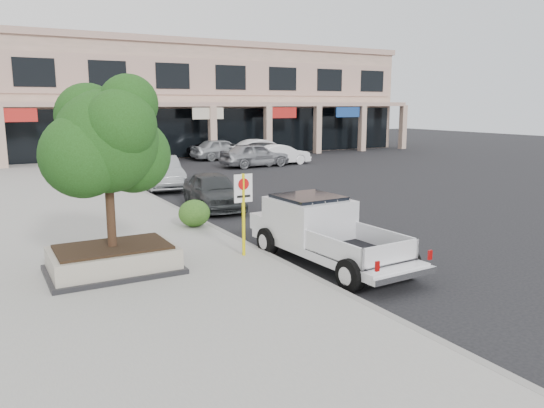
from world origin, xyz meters
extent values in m
plane|color=black|center=(0.00, 0.00, 0.00)|extent=(120.00, 120.00, 0.00)
cube|color=gray|center=(-5.50, 6.00, 0.07)|extent=(8.00, 52.00, 0.15)
cube|color=gray|center=(-1.55, 6.00, 0.07)|extent=(0.20, 52.00, 0.15)
cube|color=tan|center=(8.00, 34.00, 4.50)|extent=(40.00, 10.00, 9.00)
cube|color=tan|center=(8.00, 34.00, 9.25)|extent=(40.40, 10.40, 0.50)
cube|color=tan|center=(8.00, 27.90, 4.30)|extent=(40.00, 2.20, 0.35)
cube|color=tan|center=(28.00, 27.05, 2.10)|extent=(0.55, 0.55, 4.20)
cube|color=black|center=(8.00, 28.95, 2.00)|extent=(39.20, 0.08, 3.90)
cube|color=black|center=(-5.74, 1.01, 0.21)|extent=(3.20, 2.20, 0.12)
cube|color=#ADA491|center=(-5.74, 1.01, 0.52)|extent=(3.00, 2.00, 0.50)
cube|color=black|center=(-5.74, 1.01, 0.80)|extent=(2.70, 1.70, 0.06)
cylinder|color=black|center=(-5.74, 1.01, 1.93)|extent=(0.22, 0.22, 2.20)
sphere|color=#1A3C10|center=(-5.74, 1.01, 3.43)|extent=(2.50, 2.50, 2.50)
sphere|color=#1A3C10|center=(-5.04, 1.31, 3.03)|extent=(1.90, 1.90, 1.90)
sphere|color=#1A3C10|center=(-6.04, 1.51, 4.03)|extent=(1.60, 1.60, 1.60)
cylinder|color=yellow|center=(-2.21, 0.74, 1.30)|extent=(0.09, 0.09, 2.30)
cube|color=white|center=(-2.21, 0.74, 2.05)|extent=(0.55, 0.03, 0.78)
cylinder|color=red|center=(-2.21, 0.71, 2.17)|extent=(0.32, 0.02, 0.32)
ellipsoid|color=#204D16|center=(-2.14, 4.75, 0.62)|extent=(1.10, 0.99, 0.93)
imported|color=#2D3032|center=(-0.02, 8.08, 0.76)|extent=(2.28, 4.65, 1.53)
imported|color=#93979A|center=(-0.23, 14.49, 0.83)|extent=(2.42, 5.20, 1.65)
imported|color=white|center=(-0.39, 19.62, 0.79)|extent=(2.90, 5.67, 1.58)
imported|color=black|center=(-0.45, 22.11, 0.83)|extent=(3.31, 6.18, 1.65)
imported|color=gray|center=(8.43, 20.61, 0.84)|extent=(4.98, 2.14, 1.67)
imported|color=white|center=(10.65, 20.93, 0.73)|extent=(4.47, 1.65, 1.46)
imported|color=#292B2D|center=(10.25, 21.90, 0.78)|extent=(5.44, 2.40, 1.55)
imported|color=black|center=(8.63, 27.66, 0.68)|extent=(5.25, 3.32, 1.35)
imported|color=#AEB2B6|center=(8.38, 26.22, 0.83)|extent=(4.99, 2.28, 1.66)
imported|color=silver|center=(11.08, 24.42, 0.81)|extent=(4.96, 1.92, 1.61)
camera|label=1|loc=(-8.51, -12.15, 4.32)|focal=35.00mm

